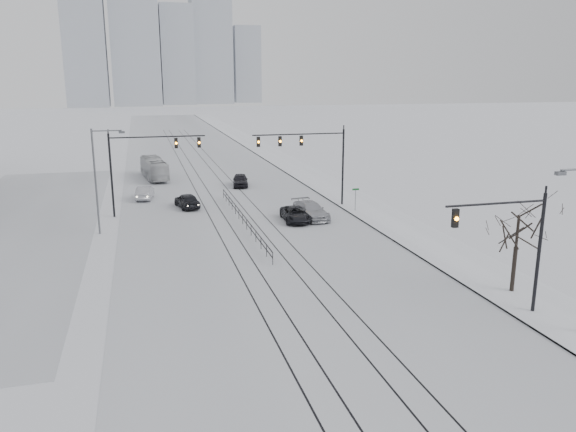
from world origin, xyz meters
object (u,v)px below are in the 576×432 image
(sedan_sb_outer, at_px, (145,193))
(sedan_nb_far, at_px, (240,180))
(sedan_sb_inner, at_px, (187,201))
(sedan_nb_front, at_px, (295,214))
(bare_tree, at_px, (518,224))
(sedan_nb_right, at_px, (311,211))
(box_truck, at_px, (154,168))
(traffic_mast_near, at_px, (516,239))

(sedan_sb_outer, distance_m, sedan_nb_far, 12.50)
(sedan_sb_inner, height_order, sedan_nb_front, sedan_sb_inner)
(sedan_sb_outer, xyz_separation_m, sedan_nb_far, (11.54, 4.79, 0.04))
(bare_tree, bearing_deg, sedan_nb_right, 106.95)
(box_truck, bearing_deg, sedan_sb_inner, 91.14)
(sedan_sb_inner, bearing_deg, box_truck, -92.87)
(bare_tree, relative_size, box_truck, 0.62)
(sedan_sb_outer, height_order, sedan_nb_right, sedan_nb_right)
(sedan_sb_inner, distance_m, sedan_nb_far, 12.68)
(bare_tree, xyz_separation_m, sedan_nb_far, (-10.14, 39.39, -3.72))
(sedan_nb_right, xyz_separation_m, sedan_nb_far, (-3.60, 17.93, -0.02))
(sedan_nb_right, bearing_deg, sedan_sb_inner, 138.26)
(sedan_sb_outer, distance_m, sedan_nb_right, 20.05)
(sedan_nb_far, bearing_deg, sedan_sb_outer, -148.30)
(sedan_nb_right, distance_m, sedan_nb_far, 18.29)
(bare_tree, height_order, sedan_nb_front, bare_tree)
(traffic_mast_near, relative_size, sedan_nb_right, 1.29)
(bare_tree, height_order, box_truck, bare_tree)
(sedan_sb_inner, relative_size, sedan_nb_right, 0.83)
(bare_tree, bearing_deg, sedan_sb_outer, 122.07)
(sedan_nb_right, bearing_deg, sedan_nb_front, -166.63)
(box_truck, bearing_deg, traffic_mast_near, 102.24)
(traffic_mast_near, xyz_separation_m, sedan_nb_front, (-5.83, 23.82, -3.89))
(sedan_nb_front, bearing_deg, bare_tree, -64.97)
(sedan_nb_front, bearing_deg, box_truck, 117.51)
(bare_tree, bearing_deg, traffic_mast_near, -128.76)
(sedan_sb_inner, height_order, sedan_nb_far, sedan_nb_far)
(sedan_nb_far, xyz_separation_m, box_truck, (-10.11, 8.31, 0.61))
(box_truck, bearing_deg, sedan_nb_front, 106.93)
(sedan_sb_outer, height_order, sedan_nb_front, sedan_sb_outer)
(bare_tree, height_order, sedan_sb_outer, bare_tree)
(bare_tree, distance_m, sedan_nb_front, 22.71)
(sedan_nb_front, bearing_deg, traffic_mast_near, -72.81)
(sedan_sb_outer, bearing_deg, traffic_mast_near, 126.05)
(sedan_nb_right, bearing_deg, sedan_sb_outer, 132.05)
(sedan_sb_outer, height_order, box_truck, box_truck)
(sedan_nb_far, bearing_deg, traffic_mast_near, -70.51)
(traffic_mast_near, distance_m, sedan_sb_inner, 35.68)
(bare_tree, xyz_separation_m, box_truck, (-20.25, 47.69, -3.12))
(bare_tree, bearing_deg, sedan_nb_far, 104.43)
(sedan_sb_outer, bearing_deg, sedan_nb_right, 147.95)
(sedan_sb_inner, bearing_deg, traffic_mast_near, 104.09)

